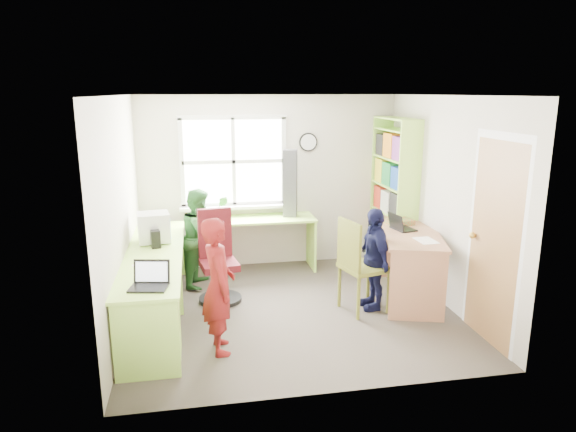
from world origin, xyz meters
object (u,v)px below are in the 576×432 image
object	(u,v)px
swivel_chair	(218,262)
wooden_chair	(358,262)
l_desk	(173,289)
person_green	(200,237)
bookshelf	(393,199)
crt_monitor	(154,227)
right_desk	(411,251)
potted_plant	(222,207)
cd_tower	(290,183)
laptop_left	(150,281)
laptop_right	(400,226)
person_red	(218,286)
person_navy	(374,259)

from	to	relation	value
swivel_chair	wooden_chair	size ratio (longest dim) A/B	1.01
l_desk	person_green	size ratio (longest dim) A/B	2.34
bookshelf	crt_monitor	distance (m)	3.25
right_desk	wooden_chair	bearing A→B (deg)	-142.98
l_desk	potted_plant	xyz separation A→B (m)	(0.62, 1.77, 0.45)
crt_monitor	cd_tower	world-z (taller)	cd_tower
bookshelf	potted_plant	world-z (taller)	bookshelf
right_desk	bookshelf	bearing A→B (deg)	96.78
bookshelf	laptop_left	size ratio (longest dim) A/B	5.70
crt_monitor	cd_tower	xyz separation A→B (m)	(1.77, 0.97, 0.29)
l_desk	laptop_right	world-z (taller)	laptop_right
bookshelf	person_green	distance (m)	2.68
wooden_chair	person_red	xyz separation A→B (m)	(-1.58, -0.63, 0.08)
crt_monitor	bookshelf	bearing A→B (deg)	4.89
bookshelf	person_red	distance (m)	3.21
swivel_chair	potted_plant	xyz separation A→B (m)	(0.12, 1.00, 0.44)
wooden_chair	potted_plant	size ratio (longest dim) A/B	3.46
l_desk	bookshelf	size ratio (longest dim) A/B	1.40
right_desk	laptop_right	distance (m)	0.32
l_desk	person_red	distance (m)	0.71
wooden_chair	person_green	size ratio (longest dim) A/B	0.85
wooden_chair	crt_monitor	world-z (taller)	crt_monitor
swivel_chair	laptop_right	bearing A→B (deg)	-14.47
person_green	cd_tower	bearing A→B (deg)	-54.66
bookshelf	crt_monitor	bearing A→B (deg)	-167.55
laptop_left	person_navy	distance (m)	2.55
bookshelf	crt_monitor	size ratio (longest dim) A/B	5.40
wooden_chair	person_red	world-z (taller)	person_red
bookshelf	person_navy	xyz separation A→B (m)	(-0.72, -1.27, -0.41)
person_red	person_navy	bearing A→B (deg)	-74.05
laptop_right	cd_tower	size ratio (longest dim) A/B	0.37
laptop_left	crt_monitor	bearing A→B (deg)	103.14
swivel_chair	crt_monitor	world-z (taller)	same
wooden_chair	laptop_right	size ratio (longest dim) A/B	3.16
right_desk	potted_plant	distance (m)	2.57
l_desk	right_desk	size ratio (longest dim) A/B	1.93
potted_plant	person_red	size ratio (longest dim) A/B	0.24
swivel_chair	cd_tower	distance (m)	1.62
cd_tower	person_red	world-z (taller)	cd_tower
l_desk	person_green	bearing A→B (deg)	76.52
right_desk	l_desk	bearing A→B (deg)	-155.24
cd_tower	laptop_right	bearing A→B (deg)	-30.45
person_navy	laptop_left	bearing A→B (deg)	-72.43
cd_tower	person_navy	distance (m)	1.80
laptop_left	person_red	xyz separation A→B (m)	(0.61, 0.14, -0.14)
cd_tower	person_red	xyz separation A→B (m)	(-1.11, -2.25, -0.55)
potted_plant	swivel_chair	bearing A→B (deg)	-96.73
laptop_left	potted_plant	distance (m)	2.54
person_green	person_navy	distance (m)	2.22
cd_tower	person_navy	size ratio (longest dim) A/B	0.78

